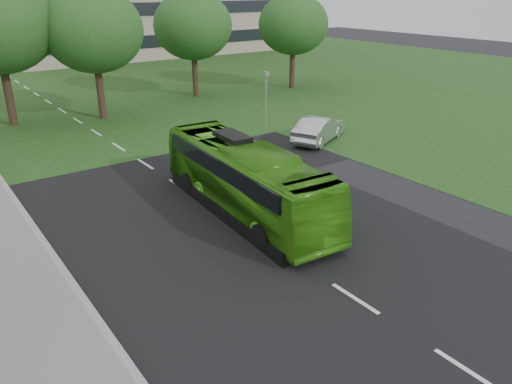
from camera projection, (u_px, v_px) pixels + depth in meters
ground at (313, 272)px, 17.43m from camera, size 160.00×160.00×0.00m
street_surfaces at (87, 131)px, 34.25m from camera, size 120.00×120.00×0.15m
tree_park_c at (93, 30)px, 35.17m from camera, size 7.05×7.05×9.37m
tree_park_d at (193, 26)px, 42.84m from camera, size 6.76×6.76×8.94m
tree_park_e at (293, 24)px, 46.46m from camera, size 6.52×6.52×8.70m
bus at (245, 179)px, 21.57m from camera, size 3.33×11.13×3.06m
sedan at (319, 129)px, 31.74m from camera, size 5.20×3.64×1.63m
camera_pole at (266, 92)px, 33.93m from camera, size 0.39×0.36×3.93m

